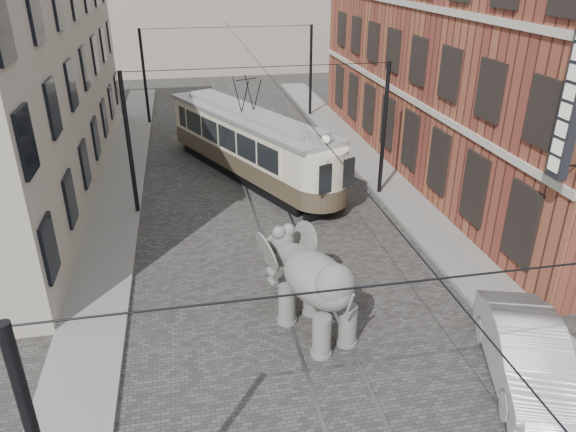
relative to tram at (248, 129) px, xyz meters
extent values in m
plane|color=#43413E|center=(0.34, -9.56, -2.41)|extent=(120.00, 120.00, 0.00)
cube|color=slate|center=(6.34, -9.56, -2.34)|extent=(2.00, 60.00, 0.15)
cube|color=slate|center=(-6.16, -9.56, -2.34)|extent=(2.00, 60.00, 0.15)
cube|color=maroon|center=(11.34, -0.56, 3.59)|extent=(8.00, 26.00, 12.00)
cube|color=gray|center=(-10.66, 0.44, 2.59)|extent=(7.00, 24.00, 10.00)
imported|color=#A6A7AB|center=(5.02, -15.84, -1.61)|extent=(3.13, 5.18, 1.61)
camera|label=1|loc=(-2.97, -25.25, 7.44)|focal=33.71mm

